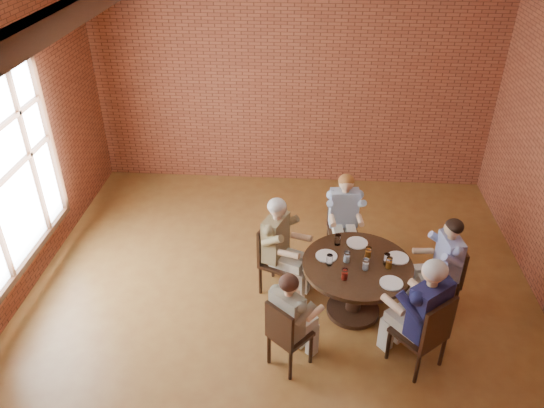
# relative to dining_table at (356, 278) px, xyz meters

# --- Properties ---
(floor) EXTENTS (7.00, 7.00, 0.00)m
(floor) POSITION_rel_dining_table_xyz_m (-0.90, -0.16, -0.53)
(floor) COLOR olive
(floor) RESTS_ON ground
(ceiling) EXTENTS (7.00, 7.00, 0.00)m
(ceiling) POSITION_rel_dining_table_xyz_m (-0.90, -0.16, 2.87)
(ceiling) COLOR silver
(ceiling) RESTS_ON wall_back
(wall_back) EXTENTS (7.00, 0.00, 7.00)m
(wall_back) POSITION_rel_dining_table_xyz_m (-0.90, 3.34, 1.17)
(wall_back) COLOR brown
(wall_back) RESTS_ON ground
(ceiling_beam) EXTENTS (0.22, 6.90, 0.26)m
(ceiling_beam) POSITION_rel_dining_table_xyz_m (-3.35, -0.16, 2.74)
(ceiling_beam) COLOR #321A10
(ceiling_beam) RESTS_ON ceiling
(window) EXTENTS (0.10, 2.16, 2.36)m
(window) POSITION_rel_dining_table_xyz_m (-4.08, 0.24, 1.12)
(window) COLOR white
(window) RESTS_ON wall_left
(dining_table) EXTENTS (1.29, 1.29, 0.75)m
(dining_table) POSITION_rel_dining_table_xyz_m (0.00, 0.00, 0.00)
(dining_table) COLOR #321A10
(dining_table) RESTS_ON floor
(chair_a) EXTENTS (0.46, 0.46, 0.91)m
(chair_a) POSITION_rel_dining_table_xyz_m (1.10, 0.19, -0.03)
(chair_a) COLOR #321A10
(chair_a) RESTS_ON floor
(diner_a) EXTENTS (0.69, 0.59, 1.28)m
(diner_a) POSITION_rel_dining_table_xyz_m (1.02, 0.17, 0.11)
(diner_a) COLOR #495ABE
(diner_a) RESTS_ON floor
(chair_b) EXTENTS (0.44, 0.44, 0.91)m
(chair_b) POSITION_rel_dining_table_xyz_m (-0.11, 1.19, -0.03)
(chair_b) COLOR #321A10
(chair_b) RESTS_ON floor
(diner_b) EXTENTS (0.55, 0.66, 1.28)m
(diner_b) POSITION_rel_dining_table_xyz_m (-0.10, 1.12, 0.11)
(diner_b) COLOR #98A8C1
(diner_b) RESTS_ON floor
(chair_c) EXTENTS (0.56, 0.56, 0.94)m
(chair_c) POSITION_rel_dining_table_xyz_m (-1.01, 0.40, -0.02)
(chair_c) COLOR #321A10
(chair_c) RESTS_ON floor
(diner_c) EXTENTS (0.81, 0.74, 1.34)m
(diner_c) POSITION_rel_dining_table_xyz_m (-0.93, 0.37, 0.14)
(diner_c) COLOR brown
(diner_c) RESTS_ON floor
(chair_d) EXTENTS (0.54, 0.54, 0.89)m
(chair_d) POSITION_rel_dining_table_xyz_m (-0.79, -0.91, -0.04)
(chair_d) COLOR #321A10
(chair_d) RESTS_ON floor
(diner_d) EXTENTS (0.74, 0.75, 1.24)m
(diner_d) POSITION_rel_dining_table_xyz_m (-0.74, -0.85, 0.09)
(diner_d) COLOR #A68B82
(diner_d) RESTS_ON floor
(chair_e) EXTENTS (0.66, 0.66, 0.98)m
(chair_e) POSITION_rel_dining_table_xyz_m (0.68, -0.82, -0.00)
(chair_e) COLOR #321A10
(chair_e) RESTS_ON floor
(diner_e) EXTENTS (0.90, 0.92, 1.42)m
(diner_e) POSITION_rel_dining_table_xyz_m (0.62, -0.74, 0.18)
(diner_e) COLOR #191A47
(diner_e) RESTS_ON floor
(plate_a) EXTENTS (0.26, 0.26, 0.01)m
(plate_a) POSITION_rel_dining_table_xyz_m (0.48, 0.13, 0.23)
(plate_a) COLOR white
(plate_a) RESTS_ON dining_table
(plate_b) EXTENTS (0.26, 0.26, 0.01)m
(plate_b) POSITION_rel_dining_table_xyz_m (0.02, 0.40, 0.23)
(plate_b) COLOR white
(plate_b) RESTS_ON dining_table
(plate_c) EXTENTS (0.26, 0.26, 0.01)m
(plate_c) POSITION_rel_dining_table_xyz_m (-0.36, 0.11, 0.23)
(plate_c) COLOR white
(plate_c) RESTS_ON dining_table
(plate_d) EXTENTS (0.26, 0.26, 0.01)m
(plate_d) POSITION_rel_dining_table_xyz_m (0.35, -0.33, 0.23)
(plate_d) COLOR white
(plate_d) RESTS_ON dining_table
(glass_a) EXTENTS (0.07, 0.07, 0.14)m
(glass_a) POSITION_rel_dining_table_xyz_m (0.33, 0.02, 0.29)
(glass_a) COLOR white
(glass_a) RESTS_ON dining_table
(glass_b) EXTENTS (0.07, 0.07, 0.14)m
(glass_b) POSITION_rel_dining_table_xyz_m (0.13, 0.13, 0.29)
(glass_b) COLOR white
(glass_b) RESTS_ON dining_table
(glass_c) EXTENTS (0.07, 0.07, 0.14)m
(glass_c) POSITION_rel_dining_table_xyz_m (-0.22, 0.36, 0.29)
(glass_c) COLOR white
(glass_c) RESTS_ON dining_table
(glass_d) EXTENTS (0.07, 0.07, 0.14)m
(glass_d) POSITION_rel_dining_table_xyz_m (-0.13, 0.03, 0.29)
(glass_d) COLOR white
(glass_d) RESTS_ON dining_table
(glass_e) EXTENTS (0.07, 0.07, 0.14)m
(glass_e) POSITION_rel_dining_table_xyz_m (-0.33, -0.04, 0.29)
(glass_e) COLOR white
(glass_e) RESTS_ON dining_table
(glass_f) EXTENTS (0.07, 0.07, 0.14)m
(glass_f) POSITION_rel_dining_table_xyz_m (-0.17, -0.29, 0.29)
(glass_f) COLOR white
(glass_f) RESTS_ON dining_table
(glass_g) EXTENTS (0.07, 0.07, 0.14)m
(glass_g) POSITION_rel_dining_table_xyz_m (0.08, -0.10, 0.29)
(glass_g) COLOR white
(glass_g) RESTS_ON dining_table
(glass_h) EXTENTS (0.07, 0.07, 0.14)m
(glass_h) POSITION_rel_dining_table_xyz_m (0.35, -0.05, 0.29)
(glass_h) COLOR white
(glass_h) RESTS_ON dining_table
(smartphone) EXTENTS (0.08, 0.13, 0.01)m
(smartphone) POSITION_rel_dining_table_xyz_m (0.36, -0.36, 0.23)
(smartphone) COLOR black
(smartphone) RESTS_ON dining_table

